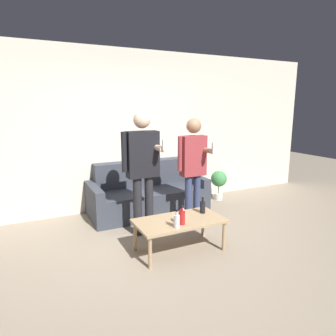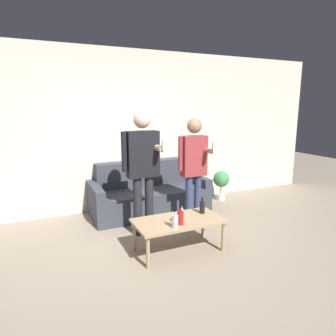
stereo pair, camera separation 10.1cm
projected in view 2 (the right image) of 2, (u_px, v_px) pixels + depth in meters
name	position (u px, v px, depth m)	size (l,w,h in m)	color
ground_plane	(175.00, 257.00, 3.57)	(16.00, 16.00, 0.00)	gray
wall_back	(124.00, 131.00, 5.12)	(8.00, 0.06, 2.70)	beige
couch	(149.00, 195.00, 5.07)	(1.93, 0.85, 0.84)	#383D47
coffee_table	(179.00, 223.00, 3.67)	(1.09, 0.58, 0.40)	tan
bottle_orange	(175.00, 221.00, 3.40)	(0.07, 0.07, 0.21)	silver
bottle_green	(180.00, 217.00, 3.50)	(0.08, 0.08, 0.22)	#B21E1E
bottle_dark	(202.00, 207.00, 3.87)	(0.07, 0.07, 0.21)	black
wine_glass_near	(181.00, 209.00, 3.75)	(0.07, 0.07, 0.15)	silver
person_standing_left	(142.00, 164.00, 4.03)	(0.51, 0.44, 1.71)	#232328
person_standing_right	(194.00, 163.00, 4.32)	(0.43, 0.41, 1.60)	navy
potted_plant	(221.00, 181.00, 5.68)	(0.30, 0.30, 0.56)	silver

